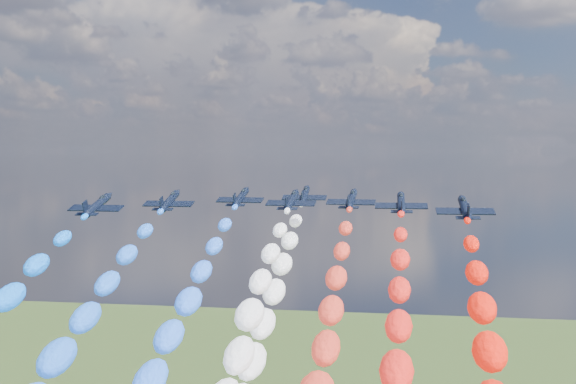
# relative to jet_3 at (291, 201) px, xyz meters

# --- Properties ---
(jet_0) EXTENTS (10.06, 13.54, 6.47)m
(jet_0) POSITION_rel_jet_3_xyz_m (-32.49, -17.80, 0.00)
(jet_0) COLOR black
(jet_1) EXTENTS (9.70, 13.28, 6.47)m
(jet_1) POSITION_rel_jet_3_xyz_m (-23.12, -5.39, 0.00)
(jet_1) COLOR black
(jet_2) EXTENTS (10.27, 13.69, 6.47)m
(jet_2) POSITION_rel_jet_3_xyz_m (-11.90, 7.50, 0.00)
(jet_2) COLOR black
(jet_3) EXTENTS (10.28, 13.70, 6.47)m
(jet_3) POSITION_rel_jet_3_xyz_m (0.00, 0.00, 0.00)
(jet_3) COLOR black
(jet_4) EXTENTS (9.95, 13.46, 6.47)m
(jet_4) POSITION_rel_jet_3_xyz_m (0.21, 17.62, 0.00)
(jet_4) COLOR black
(jet_5) EXTENTS (10.41, 13.79, 6.47)m
(jet_5) POSITION_rel_jet_3_xyz_m (11.41, 4.77, 0.00)
(jet_5) COLOR black
(jet_6) EXTENTS (10.02, 13.51, 6.47)m
(jet_6) POSITION_rel_jet_3_xyz_m (21.32, -3.80, 0.00)
(jet_6) COLOR black
(jet_7) EXTENTS (10.31, 13.72, 6.47)m
(jet_7) POSITION_rel_jet_3_xyz_m (32.06, -14.54, 0.00)
(jet_7) COLOR black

